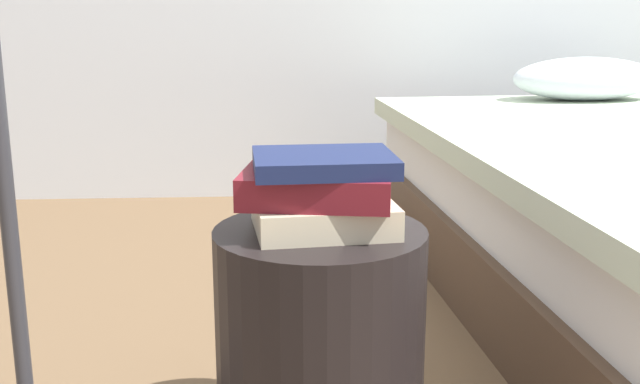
% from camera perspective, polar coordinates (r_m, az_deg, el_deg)
% --- Properties ---
extents(side_table, '(0.38, 0.38, 0.43)m').
position_cam_1_polar(side_table, '(1.41, -0.00, -11.18)').
color(side_table, black).
rests_on(side_table, ground_plane).
extents(book_cream, '(0.26, 0.21, 0.05)m').
position_cam_1_polar(book_cream, '(1.33, 0.29, -1.77)').
color(book_cream, beige).
rests_on(book_cream, side_table).
extents(book_maroon, '(0.28, 0.22, 0.05)m').
position_cam_1_polar(book_maroon, '(1.31, -0.23, 0.45)').
color(book_maroon, maroon).
rests_on(book_maroon, book_cream).
extents(book_navy, '(0.25, 0.20, 0.03)m').
position_cam_1_polar(book_navy, '(1.30, 0.28, 2.21)').
color(book_navy, '#19234C').
rests_on(book_navy, book_maroon).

